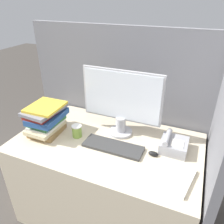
{
  "coord_description": "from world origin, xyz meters",
  "views": [
    {
      "loc": [
        0.54,
        -0.78,
        1.69
      ],
      "look_at": [
        0.03,
        0.43,
        0.98
      ],
      "focal_mm": 35.0,
      "sensor_mm": 36.0,
      "label": 1
    }
  ],
  "objects_px": {
    "monitor": "(121,103)",
    "keyboard": "(113,147)",
    "mouse": "(153,154)",
    "desk_telephone": "(173,145)",
    "book_stack": "(46,119)",
    "coffee_cup": "(77,131)"
  },
  "relations": [
    {
      "from": "monitor",
      "to": "book_stack",
      "type": "bearing_deg",
      "value": -157.03
    },
    {
      "from": "keyboard",
      "to": "coffee_cup",
      "type": "relative_size",
      "value": 4.47
    },
    {
      "from": "mouse",
      "to": "book_stack",
      "type": "distance_m",
      "value": 0.82
    },
    {
      "from": "monitor",
      "to": "book_stack",
      "type": "xyz_separation_m",
      "value": [
        -0.51,
        -0.22,
        -0.14
      ]
    },
    {
      "from": "monitor",
      "to": "mouse",
      "type": "xyz_separation_m",
      "value": [
        0.29,
        -0.17,
        -0.24
      ]
    },
    {
      "from": "book_stack",
      "to": "desk_telephone",
      "type": "bearing_deg",
      "value": 9.83
    },
    {
      "from": "monitor",
      "to": "coffee_cup",
      "type": "xyz_separation_m",
      "value": [
        -0.28,
        -0.17,
        -0.21
      ]
    },
    {
      "from": "keyboard",
      "to": "book_stack",
      "type": "bearing_deg",
      "value": -177.68
    },
    {
      "from": "coffee_cup",
      "to": "desk_telephone",
      "type": "height_order",
      "value": "desk_telephone"
    },
    {
      "from": "coffee_cup",
      "to": "book_stack",
      "type": "xyz_separation_m",
      "value": [
        -0.23,
        -0.05,
        0.07
      ]
    },
    {
      "from": "mouse",
      "to": "coffee_cup",
      "type": "bearing_deg",
      "value": -179.64
    },
    {
      "from": "coffee_cup",
      "to": "book_stack",
      "type": "bearing_deg",
      "value": -168.9
    },
    {
      "from": "keyboard",
      "to": "book_stack",
      "type": "xyz_separation_m",
      "value": [
        -0.53,
        -0.02,
        0.11
      ]
    },
    {
      "from": "monitor",
      "to": "keyboard",
      "type": "height_order",
      "value": "monitor"
    },
    {
      "from": "keyboard",
      "to": "mouse",
      "type": "distance_m",
      "value": 0.28
    },
    {
      "from": "monitor",
      "to": "keyboard",
      "type": "relative_size",
      "value": 1.41
    },
    {
      "from": "coffee_cup",
      "to": "monitor",
      "type": "bearing_deg",
      "value": 31.47
    },
    {
      "from": "book_stack",
      "to": "desk_telephone",
      "type": "distance_m",
      "value": 0.93
    },
    {
      "from": "mouse",
      "to": "desk_telephone",
      "type": "relative_size",
      "value": 0.36
    },
    {
      "from": "coffee_cup",
      "to": "book_stack",
      "type": "height_order",
      "value": "book_stack"
    },
    {
      "from": "desk_telephone",
      "to": "mouse",
      "type": "bearing_deg",
      "value": -134.7
    },
    {
      "from": "monitor",
      "to": "keyboard",
      "type": "xyz_separation_m",
      "value": [
        0.02,
        -0.2,
        -0.25
      ]
    }
  ]
}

